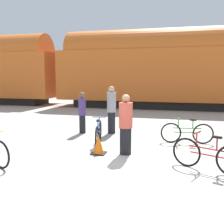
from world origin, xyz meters
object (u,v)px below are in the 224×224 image
Objects in this scene: person_in_red at (126,125)px; traffic_cone at (99,145)px; person_in_grey at (112,110)px; person_in_purple at (82,112)px; bicycle_blue at (99,133)px; bicycle_maroon at (208,156)px; freight_train at (160,67)px; bicycle_green at (187,133)px.

traffic_cone is (-0.74, -0.16, -0.58)m from person_in_red.
person_in_grey is 1.14× the size of person_in_purple.
bicycle_maroon is at bearing -28.89° from bicycle_blue.
bicycle_maroon is at bearing 30.45° from person_in_red.
person_in_purple is at bearing 128.11° from bicycle_blue.
person_in_purple is (-1.08, 1.37, 0.45)m from bicycle_blue.
bicycle_blue is 1.80m from person_in_purple.
freight_train is 26.92× the size of bicycle_maroon.
bicycle_maroon is 5.28m from person_in_purple.
person_in_red is at bearing -123.34° from person_in_grey.
person_in_purple is at bearing -104.20° from freight_train.
person_in_purple reaches higher than bicycle_maroon.
person_in_red reaches higher than bicycle_green.
bicycle_blue is 1.69m from person_in_grey.
bicycle_maroon is 0.93× the size of bicycle_blue.
freight_train is 12.31m from bicycle_maroon.
bicycle_blue is 1.11m from traffic_cone.
bicycle_maroon is at bearing -80.36° from freight_train.
person_in_grey is (-2.75, 0.85, 0.55)m from bicycle_green.
bicycle_green is at bearing 99.18° from bicycle_maroon.
freight_train reaches higher than person_in_grey.
person_in_grey is 2.71m from person_in_red.
person_in_purple reaches higher than bicycle_green.
freight_train reaches higher than traffic_cone.
bicycle_green is 1.00× the size of person_in_red.
freight_train reaches higher than person_in_purple.
person_in_purple is at bearing 143.68° from bicycle_maroon.
bicycle_blue reaches higher than bicycle_green.
freight_train reaches higher than person_in_red.
person_in_grey reaches higher than bicycle_maroon.
person_in_red is at bearing 157.92° from bicycle_maroon.
bicycle_maroon is at bearing -13.69° from traffic_cone.
bicycle_green is at bearing -80.24° from freight_train.
person_in_red is 3.06× the size of traffic_cone.
person_in_purple reaches higher than traffic_cone.
traffic_cone is at bearing 123.83° from person_in_purple.
person_in_purple is at bearing 120.05° from traffic_cone.
bicycle_maroon is 1.02× the size of person_in_purple.
traffic_cone is (-2.44, -1.81, -0.10)m from bicycle_green.
person_in_grey is at bearing 133.22° from bicycle_maroon.
bicycle_maroon reaches higher than bicycle_blue.
traffic_cone is (1.40, -2.43, -0.55)m from person_in_purple.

